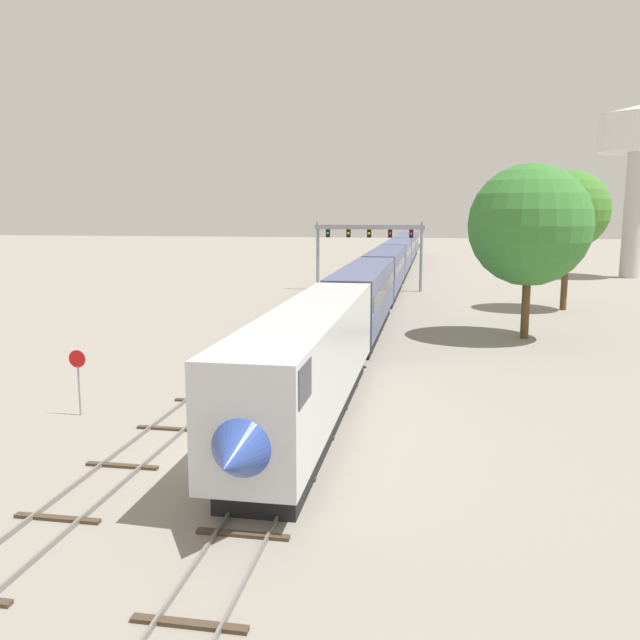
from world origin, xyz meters
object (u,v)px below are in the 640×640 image
water_tower (640,142)px  stop_sign (78,373)px  signal_gantry (369,240)px  passenger_train (393,263)px  trackside_tree_left (569,210)px  trackside_tree_mid (530,225)px

water_tower → stop_sign: (-40.53, -67.91, -15.71)m
signal_gantry → water_tower: (32.78, 20.39, 11.97)m
passenger_train → stop_sign: 54.49m
passenger_train → water_tower: bearing=25.2°
trackside_tree_left → signal_gantry: bearing=148.1°
passenger_train → trackside_tree_mid: size_ratio=10.57×
stop_sign → trackside_tree_left: bearing=53.7°
trackside_tree_left → water_tower: bearing=66.1°
water_tower → stop_sign: water_tower is taller
signal_gantry → trackside_tree_mid: bearing=-62.7°
stop_sign → trackside_tree_mid: (21.21, 21.44, 5.92)m
water_tower → stop_sign: bearing=-120.8°
stop_sign → trackside_tree_left: (26.38, 35.92, 6.92)m
passenger_train → water_tower: water_tower is taller
trackside_tree_mid → trackside_tree_left: bearing=70.4°
signal_gantry → trackside_tree_mid: 29.43m
signal_gantry → water_tower: water_tower is taller
passenger_train → stop_sign: passenger_train is taller
stop_sign → trackside_tree_left: trackside_tree_left is taller
passenger_train → trackside_tree_left: 24.85m
water_tower → stop_sign: size_ratio=7.70×
signal_gantry → trackside_tree_mid: trackside_tree_mid is taller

